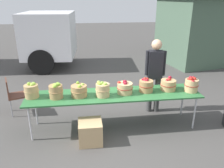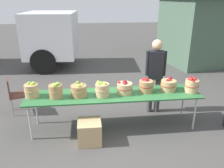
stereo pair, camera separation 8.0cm
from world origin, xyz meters
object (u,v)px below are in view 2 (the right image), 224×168
Objects in this scene: apple_basket_red_0 at (125,88)px; apple_basket_red_2 at (168,85)px; apple_basket_red_1 at (146,86)px; apple_basket_green_2 at (79,90)px; market_table at (114,95)px; apple_basket_red_3 at (192,85)px; apple_basket_green_1 at (56,90)px; produce_crate at (90,132)px; apple_basket_green_3 at (102,89)px; apple_basket_green_0 at (32,90)px; vendor_adult at (155,71)px; folding_chair at (14,93)px.

apple_basket_red_0 is 0.98× the size of apple_basket_red_2.
apple_basket_green_2 is at bearing -177.09° from apple_basket_red_1.
market_table is 10.62× the size of apple_basket_green_2.
apple_basket_red_3 reaches higher than apple_basket_red_1.
apple_basket_red_2 is at bearing 2.68° from apple_basket_green_1.
apple_basket_red_0 is 1.11m from produce_crate.
apple_basket_green_2 is 1.86m from apple_basket_red_2.
apple_basket_red_2 is (1.39, 0.14, -0.03)m from apple_basket_green_3.
apple_basket_green_0 reaches higher than apple_basket_green_3.
apple_basket_green_2 is 0.19× the size of vendor_adult.
vendor_adult is at bearing 15.81° from apple_basket_green_1.
apple_basket_green_0 is at bearing 178.85° from apple_basket_red_0.
apple_basket_green_3 is 0.18× the size of vendor_adult.
apple_basket_red_3 is 0.72× the size of produce_crate.
apple_basket_red_3 is at bearing -2.06° from apple_basket_green_0.
folding_chair is (-0.61, 0.83, -0.38)m from apple_basket_green_0.
apple_basket_red_1 reaches higher than apple_basket_green_2.
apple_basket_red_1 reaches higher than market_table.
apple_basket_green_1 is 0.93× the size of apple_basket_red_2.
apple_basket_red_3 is at bearing -0.57° from apple_basket_green_1.
apple_basket_red_3 is at bearing -1.18° from apple_basket_green_2.
apple_basket_green_0 reaches higher than apple_basket_red_2.
apple_basket_red_3 is at bearing -16.83° from apple_basket_red_2.
produce_crate is at bearing -148.02° from folding_chair.
apple_basket_green_3 is (0.46, -0.05, 0.02)m from apple_basket_green_2.
apple_basket_green_2 is 1.80m from folding_chair.
apple_basket_red_0 is at bearing 10.48° from apple_basket_green_3.
folding_chair is at bearing 166.03° from apple_basket_red_3.
apple_basket_green_2 is 1.05× the size of apple_basket_red_3.
apple_basket_red_1 is at bearing 172.82° from apple_basket_red_3.
apple_basket_red_3 is (1.84, 0.01, 0.00)m from apple_basket_green_3.
vendor_adult is (2.63, 0.52, 0.13)m from apple_basket_green_0.
market_table is at bearing 177.59° from apple_basket_red_3.
vendor_adult is (1.25, 0.64, 0.12)m from apple_basket_green_3.
apple_basket_green_1 is at bearing -10.56° from apple_basket_green_0.
produce_crate is (0.18, -0.48, -0.65)m from apple_basket_green_2.
market_table is 11.55× the size of apple_basket_red_1.
apple_basket_red_0 is 1.03× the size of apple_basket_red_3.
apple_basket_green_0 is at bearing 174.94° from apple_basket_green_3.
apple_basket_red_2 reaches higher than market_table.
folding_chair is at bearing 163.92° from apple_basket_red_1.
apple_basket_red_0 is 1.38m from apple_basket_red_3.
apple_basket_red_0 is (1.83, -0.04, -0.02)m from apple_basket_green_0.
apple_basket_green_0 is 1.38m from apple_basket_green_3.
apple_basket_green_2 is at bearing 28.82° from vendor_adult.
apple_basket_red_1 is (1.37, 0.07, 0.01)m from apple_basket_green_2.
apple_basket_red_1 is 1.47m from produce_crate.
apple_basket_red_1 is 0.91× the size of apple_basket_red_2.
vendor_adult is (1.71, 0.59, 0.15)m from apple_basket_green_2.
vendor_adult reaches higher than apple_basket_green_0.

